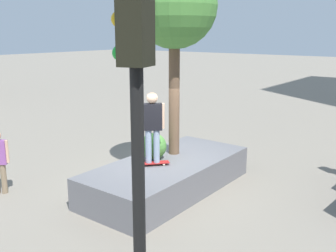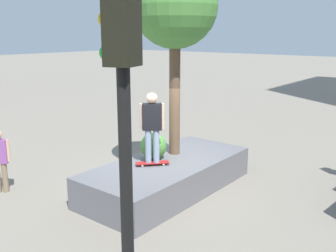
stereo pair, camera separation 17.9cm
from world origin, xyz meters
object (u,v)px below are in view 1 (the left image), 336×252
object	(u,v)px
planter_ledge	(168,176)
plaza_tree	(174,8)
traffic_light_corner	(136,130)
skateboarder	(152,123)
skateboard	(153,163)

from	to	relation	value
planter_ledge	plaza_tree	distance (m)	4.13
planter_ledge	traffic_light_corner	distance (m)	6.47
plaza_tree	traffic_light_corner	distance (m)	6.72
plaza_tree	planter_ledge	bearing A→B (deg)	23.91
planter_ledge	plaza_tree	world-z (taller)	plaza_tree
traffic_light_corner	skateboarder	bearing A→B (deg)	-141.70
skateboard	traffic_light_corner	distance (m)	6.01
planter_ledge	traffic_light_corner	bearing A→B (deg)	34.67
skateboarder	planter_ledge	bearing A→B (deg)	167.60
planter_ledge	plaza_tree	xyz separation A→B (m)	(-0.62, -0.27, 4.08)
skateboard	skateboarder	world-z (taller)	skateboarder
skateboard	traffic_light_corner	size ratio (longest dim) A/B	0.17
planter_ledge	skateboard	distance (m)	0.65
planter_ledge	skateboarder	xyz separation A→B (m)	(0.47, -0.10, 1.44)
plaza_tree	traffic_light_corner	bearing A→B (deg)	33.57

